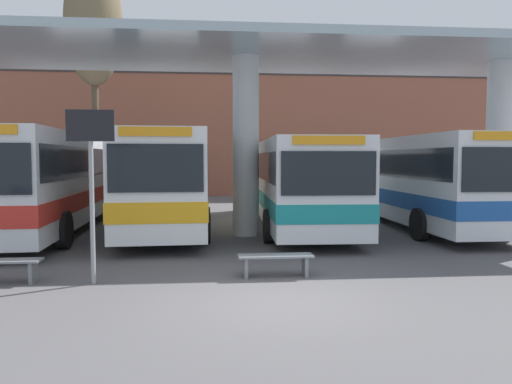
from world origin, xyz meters
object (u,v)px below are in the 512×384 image
Objects in this scene: transit_bus_far_right_bay at (414,177)px; transit_bus_left_bay at (53,177)px; transit_bus_center_bay at (166,177)px; transit_bus_right_bay at (295,179)px; info_sign_platform at (91,162)px; waiting_bench_near_pillar at (276,261)px; waiting_bench_mid_platform at (0,266)px; poplar_tree_behind_left at (94,24)px; parked_car_street at (126,184)px.

transit_bus_left_bay is at bearing 1.58° from transit_bus_far_right_bay.
transit_bus_left_bay is at bearing 2.67° from transit_bus_center_bay.
info_sign_platform is at bearing 57.71° from transit_bus_right_bay.
waiting_bench_near_pillar is 1.00× the size of waiting_bench_mid_platform.
transit_bus_far_right_bay is (4.40, -0.04, 0.06)m from transit_bus_right_bay.
info_sign_platform is 0.28× the size of poplar_tree_behind_left.
poplar_tree_behind_left is at bearing 114.31° from waiting_bench_near_pillar.
transit_bus_center_bay is 2.47× the size of parked_car_street.
parked_car_street is at bearing -93.86° from transit_bus_left_bay.
poplar_tree_behind_left reaches higher than info_sign_platform.
transit_bus_far_right_bay is 2.48× the size of parked_car_street.
waiting_bench_near_pillar is at bearing -65.69° from poplar_tree_behind_left.
transit_bus_far_right_bay reaches higher than waiting_bench_mid_platform.
transit_bus_far_right_bay is at bearing 33.29° from waiting_bench_mid_platform.
parked_car_street is (-2.50, 19.40, -1.43)m from info_sign_platform.
transit_bus_center_bay is at bearing 0.16° from transit_bus_far_right_bay.
poplar_tree_behind_left reaches higher than waiting_bench_near_pillar.
poplar_tree_behind_left reaches higher than transit_bus_far_right_bay.
transit_bus_far_right_bay reaches higher than waiting_bench_near_pillar.
waiting_bench_near_pillar is (-6.16, -7.62, -1.42)m from transit_bus_far_right_bay.
waiting_bench_mid_platform is at bearing -84.70° from poplar_tree_behind_left.
info_sign_platform is at bearing -176.48° from waiting_bench_near_pillar.
transit_bus_left_bay reaches higher than waiting_bench_near_pillar.
waiting_bench_mid_platform is (-2.61, -7.59, -1.47)m from transit_bus_center_bay.
transit_bus_left_bay is 8.34m from transit_bus_right_bay.
info_sign_platform is 0.73× the size of parked_car_street.
poplar_tree_behind_left is (-13.01, 7.54, 7.15)m from transit_bus_far_right_bay.
transit_bus_right_bay is at bearing 77.07° from waiting_bench_near_pillar.
transit_bus_right_bay is at bearing -41.09° from poplar_tree_behind_left.
transit_bus_left_bay reaches higher than parked_car_street.
waiting_bench_near_pillar is at bearing 130.47° from transit_bus_left_bay.
transit_bus_far_right_bay is 16.65m from poplar_tree_behind_left.
transit_bus_center_bay is 4.59m from transit_bus_right_bay.
waiting_bench_mid_platform is 0.34× the size of parked_car_street.
transit_bus_right_bay is 7.97m from waiting_bench_near_pillar.
parked_car_street is (-0.67, 19.18, 0.62)m from waiting_bench_mid_platform.
transit_bus_right_bay is 10.59m from waiting_bench_mid_platform.
transit_bus_center_bay reaches higher than transit_bus_far_right_bay.
parked_car_street is at bearing 107.67° from waiting_bench_near_pillar.
transit_bus_right_bay is 7.53× the size of waiting_bench_mid_platform.
transit_bus_center_bay is 11.13m from poplar_tree_behind_left.
info_sign_platform reaches higher than transit_bus_left_bay.
transit_bus_right_bay is 2.52× the size of parked_car_street.
waiting_bench_mid_platform is (1.13, -7.27, -1.46)m from transit_bus_left_bay.
transit_bus_center_bay is (3.74, 0.33, 0.00)m from transit_bus_left_bay.
transit_bus_left_bay is 7.65× the size of waiting_bench_near_pillar.
info_sign_platform is (-5.37, -7.88, 0.69)m from transit_bus_right_bay.
transit_bus_far_right_bay is at bearing 38.74° from info_sign_platform.
waiting_bench_near_pillar is 0.46× the size of info_sign_platform.
transit_bus_left_bay is 1.01× the size of transit_bus_right_bay.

